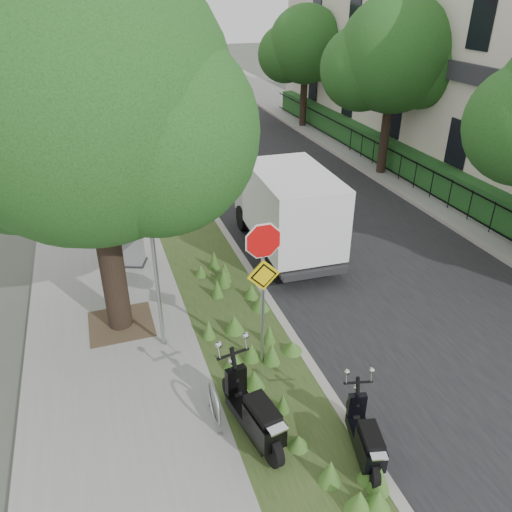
# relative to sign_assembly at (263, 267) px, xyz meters

# --- Properties ---
(ground) EXTENTS (120.00, 120.00, 0.00)m
(ground) POSITION_rel_sign_assembly_xyz_m (1.40, -0.58, -2.33)
(ground) COLOR #4C5147
(ground) RESTS_ON ground
(sidewalk_near) EXTENTS (3.50, 60.00, 0.12)m
(sidewalk_near) POSITION_rel_sign_assembly_xyz_m (-2.85, 9.42, -2.27)
(sidewalk_near) COLOR gray
(sidewalk_near) RESTS_ON ground
(verge) EXTENTS (2.00, 60.00, 0.12)m
(verge) POSITION_rel_sign_assembly_xyz_m (-0.10, 9.42, -2.27)
(verge) COLOR #2A411C
(verge) RESTS_ON ground
(kerb_near) EXTENTS (0.20, 60.00, 0.13)m
(kerb_near) POSITION_rel_sign_assembly_xyz_m (0.90, 9.42, -2.26)
(kerb_near) COLOR #9E9991
(kerb_near) RESTS_ON ground
(road) EXTENTS (7.00, 60.00, 0.01)m
(road) POSITION_rel_sign_assembly_xyz_m (4.40, 9.42, -2.32)
(road) COLOR black
(road) RESTS_ON ground
(kerb_far) EXTENTS (0.20, 60.00, 0.13)m
(kerb_far) POSITION_rel_sign_assembly_xyz_m (7.90, 9.42, -2.26)
(kerb_far) COLOR #9E9991
(kerb_far) RESTS_ON ground
(footpath_far) EXTENTS (3.20, 60.00, 0.12)m
(footpath_far) POSITION_rel_sign_assembly_xyz_m (9.60, 9.42, -2.27)
(footpath_far) COLOR gray
(footpath_far) RESTS_ON ground
(street_tree_main) EXTENTS (6.21, 5.54, 7.66)m
(street_tree_main) POSITION_rel_sign_assembly_xyz_m (-2.68, 2.28, 2.48)
(street_tree_main) COLOR black
(street_tree_main) RESTS_ON ground
(bare_post) EXTENTS (0.08, 0.08, 4.00)m
(bare_post) POSITION_rel_sign_assembly_xyz_m (-1.80, 1.22, -0.21)
(bare_post) COLOR #A5A8AD
(bare_post) RESTS_ON ground
(bike_hoop) EXTENTS (0.06, 0.78, 0.77)m
(bike_hoop) POSITION_rel_sign_assembly_xyz_m (-1.30, -1.18, -1.83)
(bike_hoop) COLOR #A5A8AD
(bike_hoop) RESTS_ON ground
(sign_assembly) EXTENTS (0.94, 0.08, 3.22)m
(sign_assembly) POSITION_rel_sign_assembly_xyz_m (0.00, 0.00, 0.00)
(sign_assembly) COLOR #A5A8AD
(sign_assembly) RESTS_ON ground
(fence_far) EXTENTS (0.04, 24.00, 1.00)m
(fence_far) POSITION_rel_sign_assembly_xyz_m (8.60, 9.42, -1.66)
(fence_far) COLOR black
(fence_far) RESTS_ON ground
(hedge_far) EXTENTS (1.00, 24.00, 1.10)m
(hedge_far) POSITION_rel_sign_assembly_xyz_m (9.30, 9.42, -1.66)
(hedge_far) COLOR #163E19
(hedge_far) RESTS_ON footpath_far
(terrace_houses) EXTENTS (7.40, 26.40, 8.20)m
(terrace_houses) POSITION_rel_sign_assembly_xyz_m (12.89, 9.42, 1.83)
(terrace_houses) COLOR beige
(terrace_houses) RESTS_ON ground
(far_tree_b) EXTENTS (4.83, 4.31, 6.56)m
(far_tree_b) POSITION_rel_sign_assembly_xyz_m (8.34, 9.46, 2.04)
(far_tree_b) COLOR black
(far_tree_b) RESTS_ON ground
(far_tree_c) EXTENTS (4.37, 3.89, 5.93)m
(far_tree_c) POSITION_rel_sign_assembly_xyz_m (8.34, 17.46, 1.63)
(far_tree_c) COLOR black
(far_tree_c) RESTS_ON ground
(scooter_near) EXTENTS (0.64, 2.00, 0.96)m
(scooter_near) POSITION_rel_sign_assembly_xyz_m (-0.74, -1.85, -1.74)
(scooter_near) COLOR black
(scooter_near) RESTS_ON ground
(scooter_far) EXTENTS (0.59, 1.62, 0.78)m
(scooter_far) POSITION_rel_sign_assembly_xyz_m (0.76, -2.78, -1.83)
(scooter_far) COLOR black
(scooter_far) RESTS_ON ground
(box_truck) EXTENTS (2.05, 4.79, 2.13)m
(box_truck) POSITION_rel_sign_assembly_xyz_m (2.31, 4.55, -0.93)
(box_truck) COLOR #262628
(box_truck) RESTS_ON ground
(utility_cabinet) EXTENTS (1.01, 0.84, 1.15)m
(utility_cabinet) POSITION_rel_sign_assembly_xyz_m (-2.10, 4.98, -1.66)
(utility_cabinet) COLOR #262628
(utility_cabinet) RESTS_ON ground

